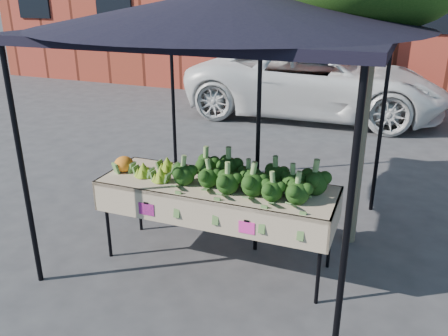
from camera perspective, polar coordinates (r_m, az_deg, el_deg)
ground at (r=5.16m, az=-2.65°, el=-10.49°), size 90.00×90.00×0.00m
table at (r=4.79m, az=-0.91°, el=-6.95°), size 2.41×0.84×0.90m
canopy at (r=4.87m, az=0.64°, el=5.22°), size 3.16×3.16×2.74m
broccoli_heap at (r=4.45m, az=3.02°, el=-0.77°), size 1.50×0.60×0.29m
romanesco_cluster at (r=4.82m, az=-8.31°, el=0.36°), size 0.45×0.49×0.22m
cauliflower_pair at (r=5.00m, az=-12.32°, el=0.69°), size 0.22×0.22×0.20m
street_tree at (r=4.95m, az=17.48°, el=12.36°), size 2.06×2.06×4.06m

